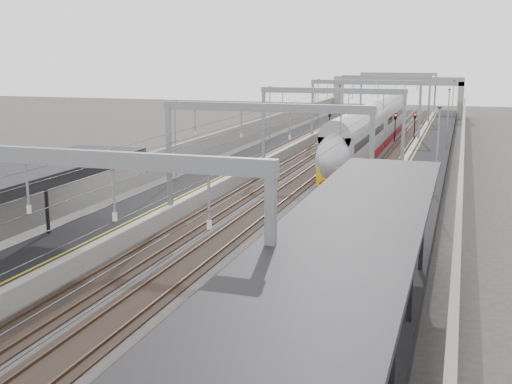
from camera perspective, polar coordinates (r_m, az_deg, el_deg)
The scene contains 12 objects.
platform_left at distance 62.95m, azimuth -0.00°, elevation 3.00°, with size 4.00×120.00×1.00m, color black.
platform_right at distance 60.06m, azimuth 14.69°, elevation 2.18°, with size 4.00×120.00×1.00m, color black.
tracks at distance 61.07m, azimuth 7.16°, elevation 2.20°, with size 11.40×140.00×0.20m.
overhead_line at distance 66.85m, azimuth 8.38°, elevation 8.27°, with size 13.00×140.00×6.60m.
canopy_right at distance 18.19m, azimuth 7.42°, elevation -4.73°, with size 4.40×30.00×4.24m.
overbridge at distance 114.83m, azimuth 12.48°, elevation 9.18°, with size 22.00×2.20×6.90m.
wall_left at distance 63.84m, azimuth -2.74°, elevation 4.11°, with size 0.30×120.00×3.20m, color gray.
wall_right at distance 59.81m, azimuth 17.81°, elevation 3.02°, with size 0.30×120.00×3.20m, color gray.
train at distance 71.63m, azimuth 10.11°, elevation 5.20°, with size 2.71×49.46×4.29m.
signal_green at distance 83.35m, azimuth 6.57°, elevation 6.45°, with size 0.32×0.32×3.48m.
signal_red_near at distance 81.08m, azimuth 12.28°, elevation 6.10°, with size 0.32×0.32×3.48m.
signal_red_far at distance 82.84m, azimuth 13.94°, elevation 6.14°, with size 0.32×0.32×3.48m.
Camera 1 is at (11.10, -14.18, 10.28)m, focal length 45.00 mm.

